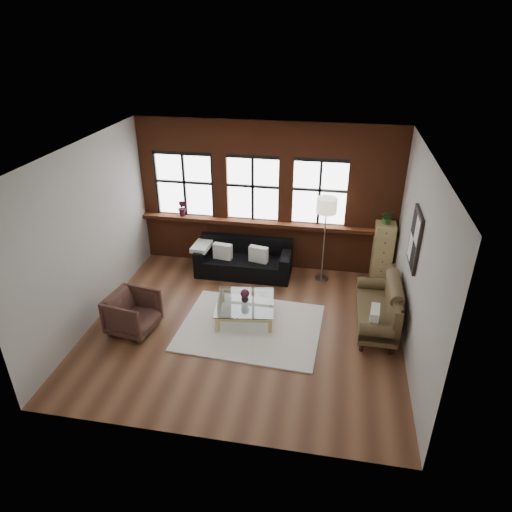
% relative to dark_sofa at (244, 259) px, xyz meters
% --- Properties ---
extents(floor, '(5.50, 5.50, 0.00)m').
position_rel_dark_sofa_xyz_m(floor, '(0.40, -1.90, -0.37)').
color(floor, brown).
rests_on(floor, ground).
extents(ceiling, '(5.50, 5.50, 0.00)m').
position_rel_dark_sofa_xyz_m(ceiling, '(0.40, -1.90, 2.83)').
color(ceiling, white).
rests_on(ceiling, ground).
extents(wall_back, '(5.50, 0.00, 5.50)m').
position_rel_dark_sofa_xyz_m(wall_back, '(0.40, 0.60, 1.23)').
color(wall_back, '#AEABA2').
rests_on(wall_back, ground).
extents(wall_front, '(5.50, 0.00, 5.50)m').
position_rel_dark_sofa_xyz_m(wall_front, '(0.40, -4.40, 1.23)').
color(wall_front, '#AEABA2').
rests_on(wall_front, ground).
extents(wall_left, '(0.00, 5.00, 5.00)m').
position_rel_dark_sofa_xyz_m(wall_left, '(-2.35, -1.90, 1.23)').
color(wall_left, '#AEABA2').
rests_on(wall_left, ground).
extents(wall_right, '(0.00, 5.00, 5.00)m').
position_rel_dark_sofa_xyz_m(wall_right, '(3.15, -1.90, 1.23)').
color(wall_right, '#AEABA2').
rests_on(wall_right, ground).
extents(brick_backwall, '(5.50, 0.12, 3.20)m').
position_rel_dark_sofa_xyz_m(brick_backwall, '(0.40, 0.54, 1.23)').
color(brick_backwall, maroon).
rests_on(brick_backwall, floor).
extents(sill_ledge, '(5.50, 0.30, 0.08)m').
position_rel_dark_sofa_xyz_m(sill_ledge, '(0.40, 0.45, 0.67)').
color(sill_ledge, maroon).
rests_on(sill_ledge, brick_backwall).
extents(window_left, '(1.38, 0.10, 1.50)m').
position_rel_dark_sofa_xyz_m(window_left, '(-1.40, 0.55, 1.38)').
color(window_left, black).
rests_on(window_left, brick_backwall).
extents(window_mid, '(1.38, 0.10, 1.50)m').
position_rel_dark_sofa_xyz_m(window_mid, '(0.10, 0.55, 1.38)').
color(window_mid, black).
rests_on(window_mid, brick_backwall).
extents(window_right, '(1.38, 0.10, 1.50)m').
position_rel_dark_sofa_xyz_m(window_right, '(1.50, 0.55, 1.38)').
color(window_right, black).
rests_on(window_right, brick_backwall).
extents(wall_poster, '(0.05, 0.74, 0.94)m').
position_rel_dark_sofa_xyz_m(wall_poster, '(3.12, -1.60, 1.48)').
color(wall_poster, black).
rests_on(wall_poster, wall_right).
extents(shag_rug, '(2.56, 2.06, 0.03)m').
position_rel_dark_sofa_xyz_m(shag_rug, '(0.51, -1.90, -0.35)').
color(shag_rug, silver).
rests_on(shag_rug, floor).
extents(dark_sofa, '(2.02, 0.82, 0.73)m').
position_rel_dark_sofa_xyz_m(dark_sofa, '(0.00, 0.00, 0.00)').
color(dark_sofa, black).
rests_on(dark_sofa, floor).
extents(pillow_a, '(0.42, 0.19, 0.34)m').
position_rel_dark_sofa_xyz_m(pillow_a, '(-0.43, -0.10, 0.19)').
color(pillow_a, white).
rests_on(pillow_a, dark_sofa).
extents(pillow_b, '(0.42, 0.22, 0.34)m').
position_rel_dark_sofa_xyz_m(pillow_b, '(0.34, -0.10, 0.19)').
color(pillow_b, white).
rests_on(pillow_b, dark_sofa).
extents(vintage_settee, '(0.75, 1.68, 0.90)m').
position_rel_dark_sofa_xyz_m(vintage_settee, '(2.70, -1.48, 0.08)').
color(vintage_settee, '#4E3E24').
rests_on(vintage_settee, floor).
extents(pillow_settee, '(0.18, 0.39, 0.34)m').
position_rel_dark_sofa_xyz_m(pillow_settee, '(2.62, -2.00, 0.20)').
color(pillow_settee, white).
rests_on(pillow_settee, vintage_settee).
extents(armchair, '(0.90, 0.89, 0.72)m').
position_rel_dark_sofa_xyz_m(armchair, '(-1.52, -2.33, -0.01)').
color(armchair, '#402620').
rests_on(armchair, floor).
extents(coffee_table, '(1.19, 1.19, 0.35)m').
position_rel_dark_sofa_xyz_m(coffee_table, '(0.35, -1.60, -0.20)').
color(coffee_table, tan).
rests_on(coffee_table, shag_rug).
extents(vase, '(0.15, 0.15, 0.15)m').
position_rel_dark_sofa_xyz_m(vase, '(0.35, -1.60, 0.05)').
color(vase, '#B2B2B2').
rests_on(vase, coffee_table).
extents(flowers, '(0.16, 0.16, 0.16)m').
position_rel_dark_sofa_xyz_m(flowers, '(0.35, -1.60, 0.16)').
color(flowers, '#49192F').
rests_on(flowers, vase).
extents(drawer_chest, '(0.40, 0.40, 1.29)m').
position_rel_dark_sofa_xyz_m(drawer_chest, '(2.88, 0.26, 0.28)').
color(drawer_chest, tan).
rests_on(drawer_chest, floor).
extents(potted_plant_top, '(0.30, 0.27, 0.31)m').
position_rel_dark_sofa_xyz_m(potted_plant_top, '(2.88, 0.26, 1.08)').
color(potted_plant_top, '#2D5923').
rests_on(potted_plant_top, drawer_chest).
extents(floor_lamp, '(0.40, 0.40, 1.98)m').
position_rel_dark_sofa_xyz_m(floor_lamp, '(1.67, 0.06, 0.62)').
color(floor_lamp, '#A5A5A8').
rests_on(floor_lamp, floor).
extents(sill_plant, '(0.25, 0.23, 0.38)m').
position_rel_dark_sofa_xyz_m(sill_plant, '(-1.44, 0.42, 0.90)').
color(sill_plant, '#49192F').
rests_on(sill_plant, sill_ledge).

